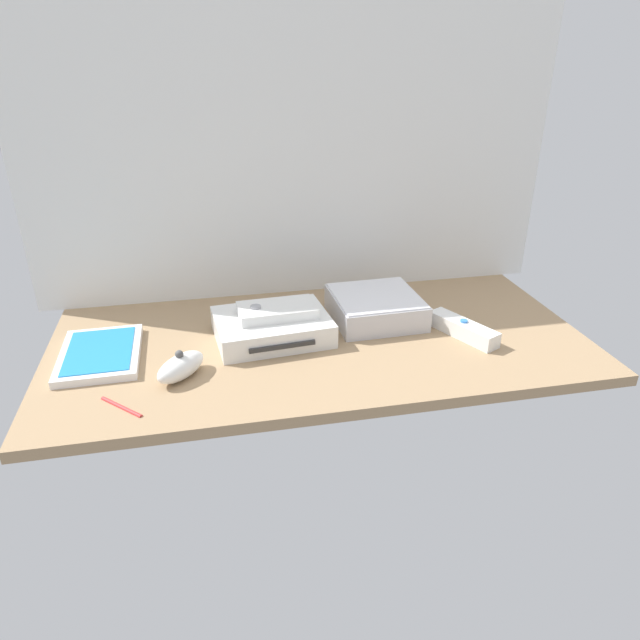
{
  "coord_description": "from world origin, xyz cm",
  "views": [
    {
      "loc": [
        -19.65,
        -94.56,
        50.66
      ],
      "look_at": [
        0.0,
        0.0,
        4.0
      ],
      "focal_mm": 32.33,
      "sensor_mm": 36.0,
      "label": 1
    }
  ],
  "objects_px": {
    "game_console": "(272,327)",
    "stylus_pen": "(121,406)",
    "remote_nunchuk": "(181,367)",
    "mini_computer": "(376,307)",
    "remote_classic_pad": "(277,310)",
    "game_case": "(100,354)",
    "remote_wand": "(463,329)"
  },
  "relations": [
    {
      "from": "game_console",
      "to": "stylus_pen",
      "type": "bearing_deg",
      "value": -149.63
    },
    {
      "from": "remote_nunchuk",
      "to": "game_console",
      "type": "bearing_deg",
      "value": 76.84
    },
    {
      "from": "game_console",
      "to": "mini_computer",
      "type": "height_order",
      "value": "mini_computer"
    },
    {
      "from": "game_console",
      "to": "remote_classic_pad",
      "type": "bearing_deg",
      "value": 8.24
    },
    {
      "from": "game_case",
      "to": "stylus_pen",
      "type": "bearing_deg",
      "value": -74.14
    },
    {
      "from": "game_case",
      "to": "remote_nunchuk",
      "type": "relative_size",
      "value": 1.86
    },
    {
      "from": "game_console",
      "to": "game_case",
      "type": "height_order",
      "value": "game_console"
    },
    {
      "from": "remote_nunchuk",
      "to": "stylus_pen",
      "type": "relative_size",
      "value": 1.15
    },
    {
      "from": "remote_nunchuk",
      "to": "stylus_pen",
      "type": "xyz_separation_m",
      "value": [
        -0.09,
        -0.07,
        -0.02
      ]
    },
    {
      "from": "mini_computer",
      "to": "remote_wand",
      "type": "height_order",
      "value": "mini_computer"
    },
    {
      "from": "game_case",
      "to": "remote_nunchuk",
      "type": "bearing_deg",
      "value": -35.59
    },
    {
      "from": "remote_wand",
      "to": "remote_nunchuk",
      "type": "relative_size",
      "value": 1.45
    },
    {
      "from": "game_case",
      "to": "stylus_pen",
      "type": "distance_m",
      "value": 0.18
    },
    {
      "from": "remote_nunchuk",
      "to": "stylus_pen",
      "type": "distance_m",
      "value": 0.12
    },
    {
      "from": "remote_wand",
      "to": "stylus_pen",
      "type": "xyz_separation_m",
      "value": [
        -0.61,
        -0.12,
        -0.01
      ]
    },
    {
      "from": "remote_wand",
      "to": "stylus_pen",
      "type": "distance_m",
      "value": 0.63
    },
    {
      "from": "mini_computer",
      "to": "remote_nunchuk",
      "type": "distance_m",
      "value": 0.41
    },
    {
      "from": "game_console",
      "to": "remote_wand",
      "type": "bearing_deg",
      "value": -16.35
    },
    {
      "from": "stylus_pen",
      "to": "game_console",
      "type": "bearing_deg",
      "value": 35.72
    },
    {
      "from": "game_case",
      "to": "mini_computer",
      "type": "bearing_deg",
      "value": 4.76
    },
    {
      "from": "game_case",
      "to": "remote_nunchuk",
      "type": "xyz_separation_m",
      "value": [
        0.14,
        -0.1,
        0.01
      ]
    },
    {
      "from": "game_case",
      "to": "remote_wand",
      "type": "xyz_separation_m",
      "value": [
        0.67,
        -0.05,
        0.01
      ]
    },
    {
      "from": "stylus_pen",
      "to": "game_case",
      "type": "bearing_deg",
      "value": 106.95
    },
    {
      "from": "game_console",
      "to": "remote_nunchuk",
      "type": "distance_m",
      "value": 0.2
    },
    {
      "from": "remote_classic_pad",
      "to": "remote_wand",
      "type": "bearing_deg",
      "value": -14.9
    },
    {
      "from": "remote_classic_pad",
      "to": "game_case",
      "type": "bearing_deg",
      "value": -179.88
    },
    {
      "from": "game_console",
      "to": "remote_wand",
      "type": "relative_size",
      "value": 1.5
    },
    {
      "from": "game_console",
      "to": "remote_nunchuk",
      "type": "xyz_separation_m",
      "value": [
        -0.17,
        -0.11,
        -0.0
      ]
    },
    {
      "from": "mini_computer",
      "to": "remote_wand",
      "type": "distance_m",
      "value": 0.18
    },
    {
      "from": "remote_classic_pad",
      "to": "stylus_pen",
      "type": "relative_size",
      "value": 1.65
    },
    {
      "from": "remote_wand",
      "to": "remote_classic_pad",
      "type": "relative_size",
      "value": 1.01
    },
    {
      "from": "game_case",
      "to": "remote_classic_pad",
      "type": "bearing_deg",
      "value": 2.21
    }
  ]
}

